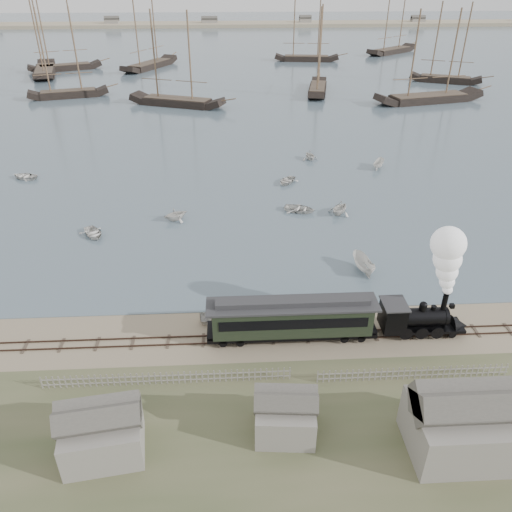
{
  "coord_description": "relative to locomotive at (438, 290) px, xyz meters",
  "views": [
    {
      "loc": [
        -1.26,
        -35.5,
        27.97
      ],
      "look_at": [
        1.0,
        6.16,
        3.5
      ],
      "focal_mm": 35.0,
      "sensor_mm": 36.0,
      "label": 1
    }
  ],
  "objects": [
    {
      "name": "picket_fence_east",
      "position": [
        -3.29,
        -5.5,
        -4.49
      ],
      "size": [
        15.0,
        0.1,
        1.2
      ],
      "primitive_type": null,
      "color": "gray",
      "rests_on": "ground"
    },
    {
      "name": "rowboat_7",
      "position": [
        -3.9,
        44.96,
        -3.64
      ],
      "size": [
        3.61,
        3.33,
        1.58
      ],
      "primitive_type": "imported",
      "rotation": [
        0.0,
        0.0,
        0.29
      ],
      "color": "silver",
      "rests_on": "harbor_water"
    },
    {
      "name": "rowboat_3",
      "position": [
        -8.16,
        25.14,
        -4.01
      ],
      "size": [
        4.22,
        4.86,
        0.84
      ],
      "primitive_type": "imported",
      "rotation": [
        0.0,
        0.0,
        1.19
      ],
      "color": "silver",
      "rests_on": "harbor_water"
    },
    {
      "name": "schooner_5",
      "position": [
        42.0,
        104.76,
        5.57
      ],
      "size": [
        18.75,
        11.58,
        20.0
      ],
      "primitive_type": null,
      "rotation": [
        0.0,
        0.0,
        -0.42
      ],
      "color": "black",
      "rests_on": "harbor_water"
    },
    {
      "name": "schooner_8",
      "position": [
        9.22,
        141.42,
        5.57
      ],
      "size": [
        21.4,
        7.42,
        20.0
      ],
      "primitive_type": null,
      "rotation": [
        0.0,
        0.0,
        -0.13
      ],
      "color": "black",
      "rests_on": "harbor_water"
    },
    {
      "name": "schooner_2",
      "position": [
        -28.76,
        82.92,
        5.57
      ],
      "size": [
        22.62,
        12.88,
        20.0
      ],
      "primitive_type": null,
      "rotation": [
        0.0,
        0.0,
        -0.37
      ],
      "color": "black",
      "rests_on": "harbor_water"
    },
    {
      "name": "schooner_10",
      "position": [
        -70.54,
        122.9,
        5.57
      ],
      "size": [
        12.36,
        26.75,
        20.0
      ],
      "primitive_type": null,
      "rotation": [
        0.0,
        0.0,
        -1.32
      ],
      "color": "black",
      "rests_on": "harbor_water"
    },
    {
      "name": "schooner_3",
      "position": [
        5.29,
        94.07,
        5.57
      ],
      "size": [
        8.3,
        19.89,
        20.0
      ],
      "primitive_type": null,
      "rotation": [
        0.0,
        0.0,
        1.37
      ],
      "color": "black",
      "rests_on": "harbor_water"
    },
    {
      "name": "schooner_9",
      "position": [
        42.47,
        156.66,
        5.57
      ],
      "size": [
        22.35,
        19.61,
        20.0
      ],
      "primitive_type": null,
      "rotation": [
        0.0,
        0.0,
        0.68
      ],
      "color": "black",
      "rests_on": "harbor_water"
    },
    {
      "name": "shed_right",
      "position": [
        -2.79,
        -12.0,
        -4.49
      ],
      "size": [
        6.0,
        5.0,
        5.1
      ],
      "primitive_type": null,
      "color": "gray",
      "rests_on": "ground"
    },
    {
      "name": "rowboat_5",
      "position": [
        6.3,
        40.45,
        -3.76
      ],
      "size": [
        3.68,
        2.84,
        1.34
      ],
      "primitive_type": "imported",
      "rotation": [
        0.0,
        0.0,
        2.63
      ],
      "color": "silver",
      "rests_on": "harbor_water"
    },
    {
      "name": "rowboat_8",
      "position": [
        -8.79,
        35.03,
        -4.05
      ],
      "size": [
        4.56,
        4.28,
        0.77
      ],
      "primitive_type": "imported",
      "rotation": [
        0.0,
        0.0,
        5.68
      ],
      "color": "silver",
      "rests_on": "harbor_water"
    },
    {
      "name": "beached_dinghy",
      "position": [
        -17.98,
        2.77,
        -4.05
      ],
      "size": [
        3.57,
        4.65,
        0.9
      ],
      "primitive_type": "imported",
      "rotation": [
        0.0,
        0.0,
        1.69
      ],
      "color": "silver",
      "rests_on": "ground"
    },
    {
      "name": "schooner_6",
      "position": [
        -66.34,
        129.08,
        5.57
      ],
      "size": [
        21.42,
        12.85,
        20.0
      ],
      "primitive_type": null,
      "rotation": [
        0.0,
        0.0,
        0.4
      ],
      "color": "black",
      "rests_on": "harbor_water"
    },
    {
      "name": "passenger_coach",
      "position": [
        -12.19,
        0.0,
        -2.29
      ],
      "size": [
        14.39,
        2.78,
        3.5
      ],
      "color": "black",
      "rests_on": "ground"
    },
    {
      "name": "harbor_water",
      "position": [
        -15.79,
        172.0,
        -4.46
      ],
      "size": [
        600.0,
        336.0,
        0.06
      ],
      "primitive_type": "cube",
      "color": "#4C606D",
      "rests_on": "ground"
    },
    {
      "name": "rowboat_1",
      "position": [
        -24.09,
        23.55,
        -3.6
      ],
      "size": [
        3.93,
        4.09,
        1.66
      ],
      "primitive_type": "imported",
      "rotation": [
        0.0,
        0.0,
        2.1
      ],
      "color": "silver",
      "rests_on": "harbor_water"
    },
    {
      "name": "rowboat_0",
      "position": [
        -33.49,
        19.77,
        -4.04
      ],
      "size": [
        4.63,
        4.27,
        0.78
      ],
      "primitive_type": "imported",
      "rotation": [
        0.0,
        0.0,
        0.55
      ],
      "color": "silver",
      "rests_on": "harbor_water"
    },
    {
      "name": "rowboat_4",
      "position": [
        -3.16,
        24.18,
        -3.55
      ],
      "size": [
        4.44,
        4.38,
        1.77
      ],
      "primitive_type": "imported",
      "rotation": [
        0.0,
        0.0,
        5.6
      ],
      "color": "silver",
      "rests_on": "harbor_water"
    },
    {
      "name": "far_spit",
      "position": [
        -15.79,
        252.0,
        -4.49
      ],
      "size": [
        500.0,
        20.0,
        1.8
      ],
      "primitive_type": "cube",
      "color": "tan",
      "rests_on": "ground"
    },
    {
      "name": "schooner_1",
      "position": [
        -55.62,
        92.43,
        5.57
      ],
      "size": [
        19.01,
        9.0,
        20.0
      ],
      "primitive_type": null,
      "rotation": [
        0.0,
        0.0,
        0.27
      ],
      "color": "black",
      "rests_on": "harbor_water"
    },
    {
      "name": "shed_left",
      "position": [
        -25.79,
        -11.0,
        -4.49
      ],
      "size": [
        5.0,
        4.0,
        4.1
      ],
      "primitive_type": null,
      "color": "gray",
      "rests_on": "ground"
    },
    {
      "name": "shed_mid",
      "position": [
        -13.79,
        -10.0,
        -4.49
      ],
      "size": [
        4.0,
        3.5,
        3.6
      ],
      "primitive_type": null,
      "color": "gray",
      "rests_on": "ground"
    },
    {
      "name": "schooner_7",
      "position": [
        -41.09,
        131.34,
        5.57
      ],
      "size": [
        16.11,
        24.41,
        20.0
      ],
      "primitive_type": null,
      "rotation": [
        0.0,
        0.0,
        1.1
      ],
      "color": "black",
      "rests_on": "harbor_water"
    },
    {
      "name": "rowboat_2",
      "position": [
        -3.46,
        10.35,
        -3.66
      ],
      "size": [
        4.23,
        2.3,
        1.55
      ],
      "primitive_type": "imported",
      "rotation": [
        0.0,
        0.0,
        3.35
      ],
      "color": "silver",
      "rests_on": "harbor_water"
    },
    {
      "name": "ground",
      "position": [
        -15.79,
        2.0,
        -4.49
      ],
      "size": [
        600.0,
        600.0,
        0.0
      ],
      "primitive_type": "plane",
      "color": "gray",
      "rests_on": "ground"
    },
    {
      "name": "schooner_4",
      "position": [
        29.65,
        83.23,
        5.57
      ],
      "size": [
        26.92,
        11.91,
        20.0
      ],
      "primitive_type": null,
      "rotation": [
        0.0,
        0.0,
        0.23
      ],
      "color": "black",
      "rests_on": "harbor_water"
    },
    {
      "name": "rowboat_6",
      "position": [
        -47.99,
        39.0,
        -4.03
      ],
      "size": [
        3.97,
        4.63,
        0.81
      ],
      "primitive_type": "imported",
      "rotation": [
        0.0,
        0.0,
        4.36
      ],
      "color": "silver",
      "rests_on": "harbor_water"
    },
    {
      "name": "rail_track",
      "position": [
        -15.79,
        0.0,
        -4.45
      ],
      "size": [
        120.0,
        1.8,
        0.16
      ],
      "color": "#35241D",
      "rests_on": "ground"
    },
    {
      "name": "locomotive",
      "position": [
        0.0,
        0.0,
        0.0
      ],
      "size": [
        7.82,
        2.92,
        9.75
      ],
      "color": "black",
      "rests_on": "ground"
    },
    {
      "name": "picket_fence_west",
      "position": [
        -22.29,
        -5.0,
        -4.49
      ],
      "size": [
        19.0,
        0.1,
        1.2
      ],
      "primitive_type": null,
      "color": "gray",
      "rests_on": "ground"
    }
  ]
}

